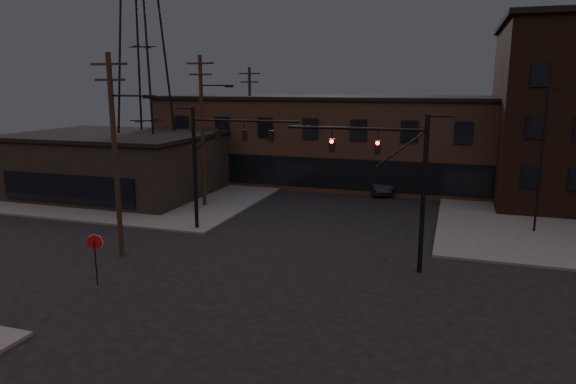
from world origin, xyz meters
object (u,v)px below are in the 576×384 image
Objects in this scene: traffic_signal_near at (401,176)px; parked_car_lot_a at (546,194)px; stop_sign at (95,248)px; traffic_signal_far at (212,155)px; car_crossing at (378,184)px.

parked_car_lot_a is (9.46, 17.85, -3.92)m from traffic_signal_near.
stop_sign reaches higher than parked_car_lot_a.
stop_sign is 33.37m from parked_car_lot_a.
stop_sign is (-1.28, -9.99, -3.17)m from traffic_signal_far.
parked_car_lot_a is at bearing 33.68° from traffic_signal_far.
traffic_signal_near reaches higher than car_crossing.
traffic_signal_near is 12.57m from traffic_signal_far.
parked_car_lot_a is at bearing 62.09° from traffic_signal_near.
car_crossing is (-13.19, 0.95, -0.23)m from parked_car_lot_a.
car_crossing is at bearing 61.39° from traffic_signal_far.
traffic_signal_far is at bearing 125.70° from parked_car_lot_a.
car_crossing is at bearing 101.22° from traffic_signal_near.
traffic_signal_far reaches higher than stop_sign.
traffic_signal_near is 1.59× the size of parked_car_lot_a.
traffic_signal_near is at bearing 25.90° from stop_sign.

